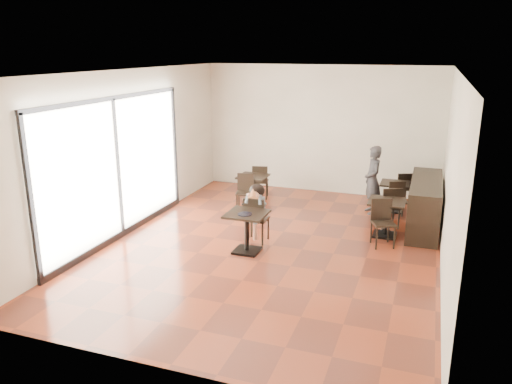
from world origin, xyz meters
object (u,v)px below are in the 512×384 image
at_px(child_chair, 257,219).
at_px(chair_left_a, 260,181).
at_px(cafe_table_back, 394,197).
at_px(chair_back_b, 399,201).
at_px(cafe_table_mid, 386,218).
at_px(adult_patron, 373,180).
at_px(chair_left_b, 245,193).
at_px(chair_mid_b, 383,224).
at_px(chair_mid_a, 389,207).
at_px(chair_back_a, 402,188).
at_px(cafe_table_left, 253,190).
at_px(child, 257,213).
at_px(child_table, 247,232).

relative_size(child_chair, chair_left_a, 1.07).
xyz_separation_m(cafe_table_back, chair_back_b, (0.14, -0.55, 0.07)).
bearing_deg(cafe_table_mid, adult_patron, 107.95).
xyz_separation_m(adult_patron, chair_left_b, (-2.73, -0.81, -0.35)).
relative_size(adult_patron, chair_left_a, 1.83).
height_order(chair_mid_b, chair_left_b, chair_mid_b).
bearing_deg(chair_mid_a, chair_back_b, -129.26).
bearing_deg(cafe_table_mid, child_chair, -154.20).
bearing_deg(cafe_table_back, chair_back_a, 76.17).
xyz_separation_m(chair_mid_b, chair_back_b, (0.16, 1.67, -0.04)).
relative_size(cafe_table_left, chair_back_a, 0.87).
height_order(chair_left_a, chair_back_b, chair_left_a).
height_order(child_chair, cafe_table_back, child_chair).
relative_size(child_chair, child, 0.79).
bearing_deg(chair_mid_b, chair_left_b, 137.07).
bearing_deg(child, child_table, -90.00).
xyz_separation_m(child_table, chair_mid_b, (2.30, 1.11, 0.06)).
relative_size(child_chair, chair_mid_a, 1.03).
xyz_separation_m(child_table, chair_back_b, (2.46, 2.78, 0.03)).
height_order(child_chair, chair_back_a, child_chair).
bearing_deg(cafe_table_left, cafe_table_mid, -19.32).
distance_m(cafe_table_back, chair_mid_a, 1.13).
xyz_separation_m(chair_left_a, chair_back_b, (3.34, -0.54, -0.02)).
bearing_deg(chair_mid_b, child, 170.05).
bearing_deg(chair_mid_b, child_table, -177.88).
bearing_deg(chair_mid_a, cafe_table_back, -114.90).
height_order(child, cafe_table_left, child).
bearing_deg(chair_left_a, chair_mid_a, 147.32).
relative_size(child_chair, adult_patron, 0.59).
height_order(child_chair, cafe_table_left, child_chair).
bearing_deg(chair_back_a, adult_patron, 31.15).
relative_size(child_chair, chair_mid_b, 1.03).
height_order(chair_back_a, chair_back_b, same).
distance_m(chair_mid_b, chair_back_b, 1.68).
height_order(child, cafe_table_mid, child).
bearing_deg(cafe_table_left, chair_left_a, 90.00).
distance_m(cafe_table_mid, cafe_table_back, 1.67).
distance_m(chair_back_a, chair_back_b, 1.10).
height_order(chair_mid_b, chair_left_a, chair_mid_b).
bearing_deg(chair_left_b, chair_left_a, 76.62).
bearing_deg(child, adult_patron, 53.26).
distance_m(child_table, cafe_table_left, 2.91).
height_order(adult_patron, cafe_table_back, adult_patron).
distance_m(cafe_table_left, chair_mid_a, 3.23).
height_order(chair_mid_a, chair_back_a, chair_mid_a).
height_order(cafe_table_back, chair_back_a, chair_back_a).
xyz_separation_m(child, chair_left_b, (-0.88, 1.68, -0.15)).
bearing_deg(chair_left_a, adult_patron, 160.54).
distance_m(cafe_table_left, chair_left_a, 0.55).
bearing_deg(child_table, child_chair, 90.00).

